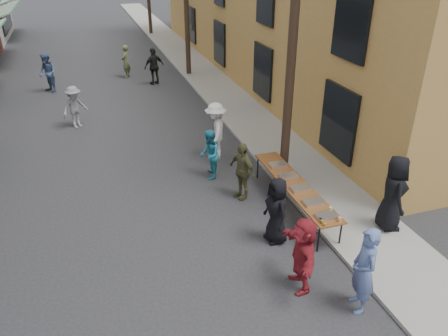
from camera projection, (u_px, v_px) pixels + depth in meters
ground at (166, 266)px, 9.84m from camera, size 120.00×120.00×0.00m
sidewalk at (201, 73)px, 23.82m from camera, size 2.20×60.00×0.10m
utility_pole_near at (294, 27)px, 11.46m from camera, size 0.26×0.26×9.00m
serving_table at (295, 185)px, 11.64m from camera, size 0.70×4.00×0.75m
catering_tray_sausage at (327, 216)px, 10.21m from camera, size 0.50×0.33×0.08m
catering_tray_foil_b at (313, 202)px, 10.76m from camera, size 0.50×0.33×0.08m
catering_tray_buns at (300, 188)px, 11.35m from camera, size 0.50×0.33×0.08m
catering_tray_foil_d at (288, 176)px, 11.94m from camera, size 0.50×0.33×0.08m
catering_tray_buns_end at (278, 165)px, 12.53m from camera, size 0.50×0.33×0.08m
condiment_jar_a at (325, 225)px, 9.90m from camera, size 0.07×0.07×0.08m
condiment_jar_b at (323, 222)px, 9.99m from camera, size 0.07×0.07×0.08m
condiment_jar_c at (320, 220)px, 10.07m from camera, size 0.07×0.07×0.08m
cup_stack at (340, 219)px, 10.05m from camera, size 0.08×0.08×0.12m
guest_front_a at (277, 211)px, 10.32m from camera, size 0.59×0.86×1.69m
guest_front_b at (364, 271)px, 8.31m from camera, size 0.60×0.77×1.88m
guest_front_c at (210, 155)px, 13.15m from camera, size 0.78×0.89×1.55m
guest_front_d at (216, 131)px, 14.32m from camera, size 1.11×1.40×1.91m
guest_front_e at (242, 171)px, 12.11m from camera, size 0.73×1.06×1.67m
guest_queue_back at (303, 254)px, 8.89m from camera, size 0.76×1.63×1.69m
server at (393, 193)px, 10.58m from camera, size 0.90×1.11×1.95m
passerby_left at (75, 107)px, 16.76m from camera, size 1.22×1.07×1.63m
passerby_mid at (154, 66)px, 21.75m from camera, size 1.16×0.78×1.82m
passerby_right at (126, 61)px, 22.87m from camera, size 0.62×0.73×1.69m
passerby_far at (48, 73)px, 20.58m from camera, size 1.06×1.13×1.85m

